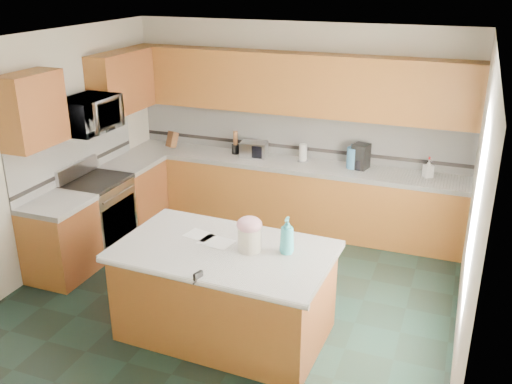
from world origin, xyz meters
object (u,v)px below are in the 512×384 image
at_px(island_top, 224,251).
at_px(coffee_maker, 361,156).
at_px(soap_bottle_island, 287,236).
at_px(knife_block, 172,139).
at_px(toaster_oven, 254,149).
at_px(treat_jar, 249,239).
at_px(island_base, 225,294).

bearing_deg(island_top, coffee_maker, 76.94).
bearing_deg(soap_bottle_island, knife_block, 134.09).
relative_size(island_top, knife_block, 8.80).
height_order(knife_block, toaster_oven, knife_block).
bearing_deg(toaster_oven, treat_jar, -77.75).
xyz_separation_m(toaster_oven, coffee_maker, (1.46, 0.03, 0.06)).
height_order(island_top, knife_block, knife_block).
height_order(soap_bottle_island, toaster_oven, soap_bottle_island).
height_order(island_base, island_top, island_top).
bearing_deg(knife_block, island_base, -29.19).
xyz_separation_m(treat_jar, coffee_maker, (0.49, 2.64, 0.05)).
bearing_deg(toaster_oven, coffee_maker, -6.79).
bearing_deg(island_top, knife_block, 128.93).
relative_size(soap_bottle_island, toaster_oven, 0.98).
distance_m(soap_bottle_island, coffee_maker, 2.57).
distance_m(island_top, treat_jar, 0.28).
bearing_deg(island_base, knife_block, 128.93).
distance_m(toaster_oven, coffee_maker, 1.46).
xyz_separation_m(soap_bottle_island, knife_block, (-2.55, 2.53, -0.06)).
distance_m(island_base, toaster_oven, 2.81).
distance_m(island_top, knife_block, 3.31).
relative_size(island_base, toaster_oven, 5.31).
distance_m(treat_jar, soap_bottle_island, 0.35).
xyz_separation_m(island_top, treat_jar, (0.24, 0.04, 0.14)).
bearing_deg(knife_block, toaster_oven, 24.05).
bearing_deg(knife_block, island_top, -29.19).
height_order(knife_block, coffee_maker, coffee_maker).
relative_size(island_base, knife_block, 8.35).
bearing_deg(soap_bottle_island, treat_jar, -168.68).
bearing_deg(soap_bottle_island, island_top, -169.36).
height_order(treat_jar, knife_block, knife_block).
bearing_deg(coffee_maker, island_base, -92.17).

